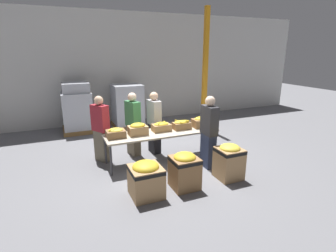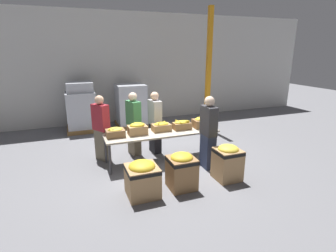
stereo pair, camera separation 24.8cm
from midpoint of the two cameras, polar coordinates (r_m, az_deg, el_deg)
ground_plane at (r=6.65m, az=-2.34°, el=-7.44°), size 30.00×30.00×0.00m
wall_back at (r=10.09m, az=-11.00°, el=12.18°), size 16.00×0.08×4.00m
sorting_table at (r=6.40m, az=-2.41°, el=-1.72°), size 2.78×0.79×0.74m
banana_box_0 at (r=6.10m, az=-12.46°, el=-1.45°), size 0.42×0.33×0.23m
banana_box_1 at (r=6.20m, az=-7.71°, el=-0.62°), size 0.44×0.33×0.29m
banana_box_2 at (r=6.44m, az=-2.55°, el=-0.12°), size 0.45×0.30×0.24m
banana_box_3 at (r=6.59m, az=1.92°, el=0.30°), size 0.44×0.33×0.24m
banana_box_4 at (r=6.81m, az=6.32°, el=0.94°), size 0.49×0.32×0.28m
volunteer_0 at (r=6.81m, az=-8.64°, el=0.30°), size 0.33×0.48×1.65m
volunteer_1 at (r=6.06m, az=7.72°, el=-1.46°), size 0.24×0.46×1.69m
volunteer_2 at (r=6.60m, az=-15.47°, el=-0.71°), size 0.41×0.49×1.63m
volunteer_3 at (r=6.90m, az=-4.03°, el=0.63°), size 0.27×0.46×1.64m
donation_bin_0 at (r=5.02m, az=-6.25°, el=-11.18°), size 0.59×0.59×0.70m
donation_bin_1 at (r=5.26m, az=2.26°, el=-9.40°), size 0.52×0.52×0.74m
donation_bin_2 at (r=5.75m, az=11.93°, el=-7.28°), size 0.51×0.51×0.77m
support_pillar at (r=9.00m, az=7.27°, el=11.88°), size 0.14×0.14×4.00m
pallet_stack_0 at (r=9.29m, az=-19.84°, el=2.74°), size 1.02×1.02×1.32m
pallet_stack_1 at (r=9.33m, az=-19.88°, el=3.81°), size 0.91×0.91×1.64m
pallet_stack_2 at (r=9.43m, az=-9.57°, el=4.26°), size 1.07×1.07×1.51m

